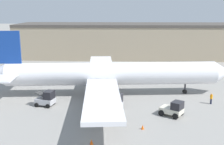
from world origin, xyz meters
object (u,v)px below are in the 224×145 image
at_px(airplane, 106,74).
at_px(belt_loader_truck, 46,99).
at_px(pushback_tug, 111,103).
at_px(safety_cone_near, 143,127).
at_px(ground_crew_worker, 211,98).
at_px(safety_cone_far, 91,142).
at_px(baggage_tug, 173,109).

bearing_deg(airplane, belt_loader_truck, -150.81).
bearing_deg(pushback_tug, safety_cone_near, -34.51).
relative_size(ground_crew_worker, pushback_tug, 0.41).
xyz_separation_m(pushback_tug, safety_cone_far, (-1.62, -9.96, -0.83)).
bearing_deg(pushback_tug, ground_crew_worker, 34.65).
bearing_deg(belt_loader_truck, safety_cone_far, -42.04).
distance_m(airplane, pushback_tug, 7.50).
distance_m(airplane, baggage_tug, 13.02).
bearing_deg(safety_cone_far, belt_loader_truck, 124.10).
relative_size(belt_loader_truck, pushback_tug, 0.72).
relative_size(ground_crew_worker, belt_loader_truck, 0.57).
height_order(baggage_tug, safety_cone_near, baggage_tug).
height_order(baggage_tug, safety_cone_far, baggage_tug).
height_order(ground_crew_worker, baggage_tug, baggage_tug).
bearing_deg(ground_crew_worker, safety_cone_far, 42.70).
relative_size(baggage_tug, safety_cone_far, 6.22).
height_order(baggage_tug, pushback_tug, pushback_tug).
relative_size(belt_loader_truck, safety_cone_near, 5.26).
bearing_deg(pushback_tug, belt_loader_truck, -166.42).
distance_m(belt_loader_truck, safety_cone_far, 13.83).
bearing_deg(baggage_tug, belt_loader_truck, -155.83).
xyz_separation_m(ground_crew_worker, baggage_tug, (-6.39, -4.91, 0.08)).
distance_m(baggage_tug, pushback_tug, 8.39).
distance_m(ground_crew_worker, baggage_tug, 8.06).
bearing_deg(safety_cone_far, airplane, 88.11).
xyz_separation_m(airplane, pushback_tug, (1.06, -7.06, -2.29)).
xyz_separation_m(airplane, safety_cone_far, (-0.56, -17.03, -3.12)).
xyz_separation_m(baggage_tug, pushback_tug, (-8.20, 1.77, 0.15)).
relative_size(airplane, safety_cone_far, 73.40).
height_order(ground_crew_worker, pushback_tug, pushback_tug).
distance_m(belt_loader_truck, safety_cone_near, 15.30).
relative_size(airplane, pushback_tug, 9.99).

